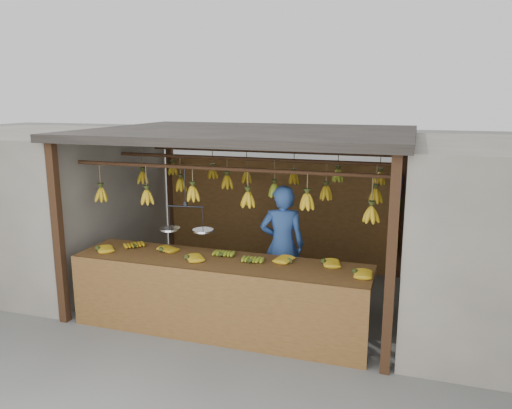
% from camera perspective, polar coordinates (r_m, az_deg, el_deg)
% --- Properties ---
extents(ground, '(80.00, 80.00, 0.00)m').
position_cam_1_polar(ground, '(7.35, -0.73, -10.44)').
color(ground, '#5B5B57').
extents(stall, '(4.30, 3.30, 2.40)m').
position_cam_1_polar(stall, '(7.14, 0.07, 5.31)').
color(stall, black).
rests_on(stall, ground).
extents(neighbor_left, '(3.00, 3.00, 2.30)m').
position_cam_1_polar(neighbor_left, '(8.80, -23.57, 0.17)').
color(neighbor_left, slate).
rests_on(neighbor_left, ground).
extents(counter, '(3.64, 0.83, 0.96)m').
position_cam_1_polar(counter, '(6.02, -4.55, -8.42)').
color(counter, brown).
rests_on(counter, ground).
extents(hanging_bananas, '(3.62, 2.20, 0.38)m').
position_cam_1_polar(hanging_bananas, '(6.88, -0.70, 2.11)').
color(hanging_bananas, '#AE8612').
rests_on(hanging_bananas, ground).
extents(balance_scale, '(0.67, 0.31, 0.80)m').
position_cam_1_polar(balance_scale, '(6.24, -7.98, -2.45)').
color(balance_scale, black).
rests_on(balance_scale, ground).
extents(vendor, '(0.70, 0.55, 1.68)m').
position_cam_1_polar(vendor, '(6.85, 3.02, -4.70)').
color(vendor, '#3359A5').
rests_on(vendor, ground).
extents(bag_bundles, '(0.08, 0.26, 1.24)m').
position_cam_1_polar(bag_bundles, '(7.98, 15.77, -1.33)').
color(bag_bundles, '#1426BF').
rests_on(bag_bundles, ground).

